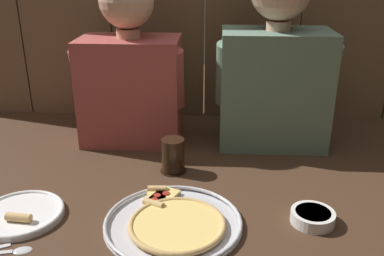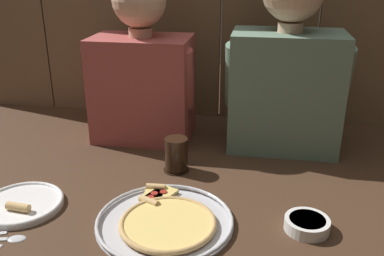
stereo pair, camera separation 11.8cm
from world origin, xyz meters
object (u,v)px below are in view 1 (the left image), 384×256
pizza_tray (174,222)px  diner_left (130,67)px  dinner_plate (20,214)px  drinking_glass (173,156)px  dipping_bowl (313,216)px  diner_right (276,62)px

pizza_tray → diner_left: 0.63m
dinner_plate → drinking_glass: (0.37, 0.27, 0.04)m
dipping_bowl → diner_left: bearing=137.4°
diner_left → diner_right: diner_right is taller
pizza_tray → dinner_plate: (-0.40, 0.01, -0.00)m
dipping_bowl → drinking_glass: bearing=145.9°
pizza_tray → dinner_plate: dinner_plate is taller
diner_right → dinner_plate: bearing=-143.0°
diner_right → drinking_glass: bearing=-142.9°
drinking_glass → dipping_bowl: (0.38, -0.25, -0.04)m
dinner_plate → pizza_tray: bearing=-1.9°
diner_left → dinner_plate: bearing=-110.7°
diner_left → diner_right: (0.50, 0.00, 0.03)m
dinner_plate → diner_right: 0.91m
drinking_glass → pizza_tray: bearing=-84.0°
drinking_glass → dinner_plate: bearing=-143.1°
dinner_plate → dipping_bowl: 0.74m
dinner_plate → dipping_bowl: (0.74, 0.02, 0.01)m
drinking_glass → diner_right: diner_right is taller
dinner_plate → diner_right: diner_right is taller
dipping_bowl → pizza_tray: bearing=-174.5°
dinner_plate → drinking_glass: bearing=36.9°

